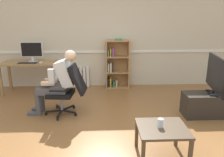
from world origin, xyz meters
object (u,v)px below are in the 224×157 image
at_px(computer_desk, 30,67).
at_px(office_chair, 68,88).
at_px(person_seated, 58,81).
at_px(coffee_table, 162,132).
at_px(bookshelf, 116,65).
at_px(imac_monitor, 32,50).
at_px(drinking_glass, 160,123).
at_px(tv_screen, 216,75).
at_px(tv_stand, 212,104).
at_px(keyboard, 27,63).
at_px(computer_mouse, 41,62).
at_px(radiator, 73,77).

height_order(computer_desk, office_chair, office_chair).
bearing_deg(computer_desk, person_seated, -54.41).
bearing_deg(coffee_table, bookshelf, 97.98).
bearing_deg(imac_monitor, drinking_glass, -48.70).
bearing_deg(bookshelf, tv_screen, -46.29).
height_order(person_seated, tv_stand, person_seated).
relative_size(person_seated, coffee_table, 1.93).
relative_size(keyboard, tv_stand, 0.40).
relative_size(person_seated, tv_stand, 1.16).
bearing_deg(bookshelf, imac_monitor, -173.94).
bearing_deg(bookshelf, computer_desk, -172.02).
xyz_separation_m(computer_mouse, radiator, (0.65, 0.51, -0.50)).
xyz_separation_m(imac_monitor, person_seated, (0.86, -1.35, -0.37)).
distance_m(computer_desk, keyboard, 0.18).
bearing_deg(office_chair, keyboard, -130.86).
bearing_deg(computer_mouse, tv_screen, -21.33).
bearing_deg(computer_mouse, computer_desk, 158.42).
xyz_separation_m(imac_monitor, coffee_table, (2.46, -2.77, -0.65)).
bearing_deg(bookshelf, person_seated, -126.98).
bearing_deg(tv_screen, computer_mouse, 80.22).
xyz_separation_m(radiator, person_seated, (-0.04, -1.67, 0.39)).
bearing_deg(keyboard, computer_desk, 89.33).
bearing_deg(office_chair, drinking_glass, 50.03).
height_order(imac_monitor, person_seated, person_seated).
distance_m(bookshelf, person_seated, 1.97).
bearing_deg(tv_stand, office_chair, 175.98).
distance_m(radiator, tv_stand, 3.41).
relative_size(computer_desk, imac_monitor, 2.55).
height_order(office_chair, coffee_table, office_chair).
xyz_separation_m(bookshelf, tv_screen, (1.70, -1.78, 0.21)).
relative_size(person_seated, drinking_glass, 10.50).
xyz_separation_m(imac_monitor, computer_mouse, (0.25, -0.20, -0.26)).
relative_size(computer_desk, drinking_glass, 11.18).
bearing_deg(imac_monitor, coffee_table, -48.41).
distance_m(computer_mouse, drinking_glass, 3.38).
bearing_deg(bookshelf, computer_mouse, -167.00).
bearing_deg(person_seated, tv_stand, 91.23).
height_order(person_seated, drinking_glass, person_seated).
xyz_separation_m(tv_screen, coffee_table, (-1.28, -1.21, -0.42)).
distance_m(keyboard, computer_mouse, 0.31).
bearing_deg(tv_screen, radiator, 68.18).
xyz_separation_m(office_chair, coffee_table, (1.41, -1.40, -0.15)).
relative_size(computer_desk, computer_mouse, 13.18).
bearing_deg(radiator, tv_stand, -33.39).
distance_m(tv_stand, coffee_table, 1.77).
bearing_deg(tv_screen, tv_stand, 90.00).
height_order(tv_screen, drinking_glass, tv_screen).
height_order(coffee_table, drinking_glass, drinking_glass).
distance_m(bookshelf, office_chair, 1.87).
bearing_deg(tv_screen, bookshelf, 55.26).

